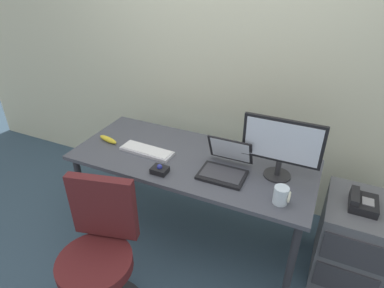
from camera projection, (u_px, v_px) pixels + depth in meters
The scene contains 12 objects.
ground_plane at pixel (192, 233), 2.76m from camera, with size 8.00×8.00×0.00m, color #354B5B.
back_wall at pixel (230, 46), 2.63m from camera, with size 6.00×0.10×2.80m, color beige.
desk at pixel (192, 166), 2.42m from camera, with size 1.76×0.75×0.75m.
file_cabinet at pixel (350, 240), 2.27m from camera, with size 0.42×0.53×0.63m.
desk_phone at pixel (362, 202), 2.09m from camera, with size 0.17×0.20×0.09m.
office_chair at pixel (100, 261), 1.96m from camera, with size 0.52×0.53×0.96m.
monitor_main at pixel (282, 145), 2.07m from camera, with size 0.51×0.18×0.42m.
keyboard at pixel (147, 151), 2.45m from camera, with size 0.42×0.15×0.03m.
laptop at pixel (225, 165), 2.21m from camera, with size 0.31×0.31×0.22m.
trackball_mouse at pixel (160, 170), 2.21m from camera, with size 0.11×0.09×0.07m.
coffee_mug at pixel (281, 195), 1.93m from camera, with size 0.10×0.09×0.11m.
banana at pixel (108, 139), 2.58m from camera, with size 0.19×0.04×0.04m, color yellow.
Camera 1 is at (0.84, -1.82, 2.04)m, focal length 30.55 mm.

